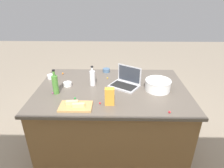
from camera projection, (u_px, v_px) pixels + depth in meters
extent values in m
plane|color=gray|center=(112.00, 148.00, 2.53)|extent=(12.00, 12.00, 0.00)
cube|color=olive|center=(112.00, 121.00, 2.33)|extent=(1.61, 1.07, 0.87)
cube|color=#60564C|center=(112.00, 89.00, 2.14)|extent=(1.67, 1.13, 0.03)
cube|color=#B7B7BC|center=(124.00, 86.00, 2.15)|extent=(0.38, 0.35, 0.02)
cube|color=black|center=(124.00, 86.00, 2.14)|extent=(0.31, 0.28, 0.00)
cube|color=#B7B7BC|center=(129.00, 74.00, 2.19)|extent=(0.26, 0.17, 0.20)
cube|color=#333842|center=(129.00, 74.00, 2.19)|extent=(0.23, 0.15, 0.18)
cylinder|color=white|center=(158.00, 85.00, 2.06)|extent=(0.27, 0.27, 0.11)
cylinder|color=black|center=(158.00, 85.00, 2.06)|extent=(0.22, 0.22, 0.10)
torus|color=white|center=(158.00, 81.00, 2.04)|extent=(0.28, 0.28, 0.02)
cylinder|color=white|center=(93.00, 78.00, 2.16)|extent=(0.06, 0.06, 0.17)
cylinder|color=white|center=(92.00, 69.00, 2.11)|extent=(0.03, 0.03, 0.05)
cylinder|color=black|center=(92.00, 67.00, 2.10)|extent=(0.03, 0.03, 0.01)
cylinder|color=#4C8C38|center=(55.00, 85.00, 1.98)|extent=(0.06, 0.06, 0.20)
cylinder|color=#4C8C38|center=(54.00, 73.00, 1.92)|extent=(0.03, 0.03, 0.06)
cylinder|color=black|center=(53.00, 70.00, 1.91)|extent=(0.03, 0.03, 0.01)
cube|color=tan|center=(76.00, 106.00, 1.77)|extent=(0.31, 0.18, 0.02)
cube|color=#F4E58C|center=(72.00, 103.00, 1.78)|extent=(0.11, 0.05, 0.04)
cube|color=#F4E58C|center=(79.00, 105.00, 1.74)|extent=(0.11, 0.05, 0.04)
cylinder|color=white|center=(68.00, 84.00, 2.17)|extent=(0.09, 0.09, 0.05)
cylinder|color=white|center=(51.00, 76.00, 2.36)|extent=(0.10, 0.10, 0.05)
cylinder|color=slate|center=(106.00, 70.00, 2.55)|extent=(0.09, 0.09, 0.05)
cube|color=gold|center=(110.00, 97.00, 1.79)|extent=(0.09, 0.06, 0.17)
sphere|color=yellow|center=(107.00, 78.00, 2.36)|extent=(0.02, 0.02, 0.02)
sphere|color=green|center=(75.00, 98.00, 1.91)|extent=(0.02, 0.02, 0.02)
sphere|color=red|center=(100.00, 103.00, 1.82)|extent=(0.02, 0.02, 0.02)
sphere|color=red|center=(169.00, 112.00, 1.69)|extent=(0.02, 0.02, 0.02)
sphere|color=#CC3399|center=(53.00, 93.00, 2.01)|extent=(0.01, 0.01, 0.01)
sphere|color=#CC3399|center=(159.00, 94.00, 1.98)|extent=(0.02, 0.02, 0.02)
sphere|color=orange|center=(63.00, 74.00, 2.48)|extent=(0.02, 0.02, 0.02)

